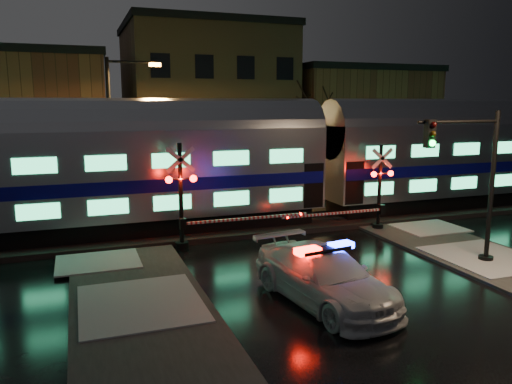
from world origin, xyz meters
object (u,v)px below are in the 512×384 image
crossing_signal_right (374,196)px  traffic_light (473,186)px  police_car (324,276)px  crossing_signal_left (190,206)px  streetlight (116,128)px

crossing_signal_right → traffic_light: size_ratio=1.00×
police_car → traffic_light: bearing=2.0°
crossing_signal_right → crossing_signal_left: size_ratio=0.92×
crossing_signal_right → crossing_signal_left: (-8.68, 0.01, 0.15)m
traffic_light → streetlight: 16.86m
crossing_signal_right → traffic_light: 5.77m
police_car → crossing_signal_left: bearing=102.2°
traffic_light → streetlight: bearing=147.3°
crossing_signal_right → crossing_signal_left: crossing_signal_left is taller
police_car → crossing_signal_left: (-2.57, 6.80, 1.00)m
traffic_light → crossing_signal_right: bearing=109.3°
crossing_signal_left → police_car: bearing=-69.3°
police_car → traffic_light: size_ratio=1.03×
traffic_light → streetlight: size_ratio=0.70×
crossing_signal_left → streetlight: size_ratio=0.76×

